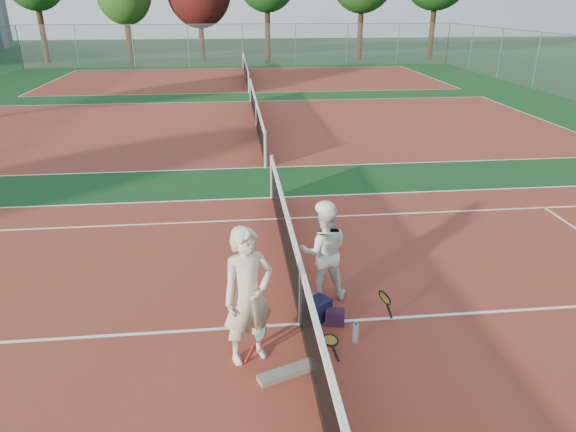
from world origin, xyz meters
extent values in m
plane|color=#0F3717|center=(0.00, 0.00, 0.00)|extent=(130.00, 130.00, 0.00)
cube|color=maroon|center=(0.00, 0.00, 0.00)|extent=(23.77, 10.97, 0.01)
cube|color=maroon|center=(0.00, 13.50, 0.00)|extent=(23.77, 10.97, 0.01)
cube|color=maroon|center=(0.00, 27.00, 0.00)|extent=(23.77, 10.97, 0.01)
imported|color=beige|center=(-0.79, -0.71, 0.98)|extent=(0.84, 0.71, 1.96)
imported|color=white|center=(0.48, 0.79, 0.81)|extent=(0.82, 0.66, 1.62)
cube|color=black|center=(0.26, 0.09, 0.17)|extent=(0.52, 0.50, 0.34)
cube|color=black|center=(0.52, -0.05, 0.12)|extent=(0.32, 0.26, 0.23)
cube|color=slate|center=(-0.32, -1.13, 0.04)|extent=(0.82, 0.47, 0.09)
cylinder|color=#C5DEFA|center=(0.73, -0.53, 0.15)|extent=(0.09, 0.09, 0.30)
cylinder|color=#382314|center=(-15.38, 37.54, 2.61)|extent=(0.44, 0.44, 5.22)
cylinder|color=#382314|center=(-8.82, 37.14, 2.08)|extent=(0.44, 0.44, 4.16)
cylinder|color=#382314|center=(-3.22, 38.38, 2.18)|extent=(0.44, 0.44, 4.36)
cylinder|color=#382314|center=(2.15, 37.32, 2.61)|extent=(0.44, 0.44, 5.23)
cylinder|color=#382314|center=(9.77, 37.31, 2.70)|extent=(0.44, 0.44, 5.40)
cylinder|color=#382314|center=(15.93, 37.49, 2.89)|extent=(0.44, 0.44, 5.77)
camera|label=1|loc=(-0.89, -6.52, 4.55)|focal=32.00mm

